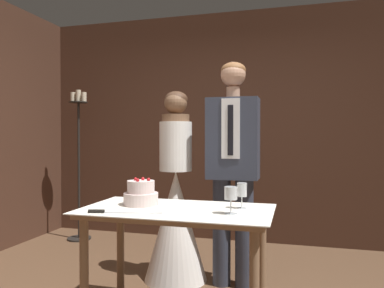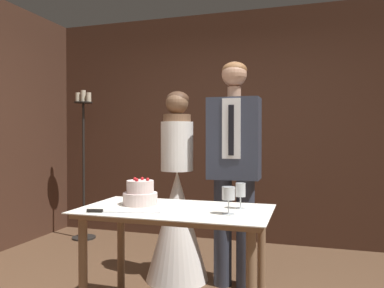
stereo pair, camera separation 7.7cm
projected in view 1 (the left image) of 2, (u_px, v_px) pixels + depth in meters
name	position (u px, v px, depth m)	size (l,w,h in m)	color
wall_back	(232.00, 127.00, 4.51)	(4.92, 0.12, 2.73)	#472B1E
cake_table	(177.00, 225.00, 2.45)	(1.24, 0.69, 0.77)	#8E6B4C
tiered_cake	(141.00, 194.00, 2.57)	(0.24, 0.24, 0.19)	beige
cake_knife	(111.00, 212.00, 2.30)	(0.45, 0.13, 0.02)	silver
wine_glass_near	(231.00, 195.00, 2.26)	(0.08, 0.08, 0.17)	silver
wine_glass_middle	(242.00, 190.00, 2.44)	(0.06, 0.06, 0.17)	silver
bride	(176.00, 211.00, 3.23)	(0.54, 0.54, 1.63)	white
groom	(233.00, 161.00, 3.09)	(0.42, 0.25, 1.85)	#333847
candle_stand	(79.00, 164.00, 4.51)	(0.28, 0.28, 1.80)	black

